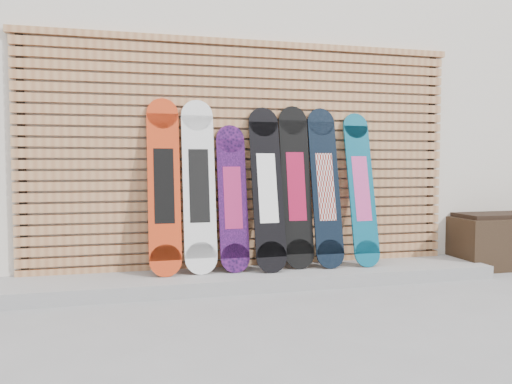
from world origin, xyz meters
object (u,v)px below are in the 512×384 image
at_px(snowboard_0, 164,186).
at_px(snowboard_1, 199,186).
at_px(planter_box, 510,240).
at_px(snowboard_2, 233,198).
at_px(snowboard_4, 296,186).
at_px(snowboard_5, 325,187).
at_px(snowboard_6, 361,188).
at_px(snowboard_3, 267,188).

distance_m(snowboard_0, snowboard_1, 0.32).
distance_m(planter_box, snowboard_2, 3.10).
xyz_separation_m(snowboard_4, snowboard_5, (0.29, -0.03, -0.01)).
bearing_deg(snowboard_5, snowboard_2, 178.60).
relative_size(snowboard_0, snowboard_4, 1.02).
bearing_deg(snowboard_6, snowboard_4, 176.75).
bearing_deg(snowboard_2, snowboard_3, -7.53).
bearing_deg(planter_box, snowboard_0, 179.99).
relative_size(snowboard_0, snowboard_2, 1.17).
xyz_separation_m(snowboard_0, snowboard_4, (1.25, 0.01, -0.02)).
height_order(snowboard_0, snowboard_6, snowboard_0).
xyz_separation_m(snowboard_4, snowboard_6, (0.66, -0.04, -0.03)).
relative_size(snowboard_2, snowboard_6, 0.90).
relative_size(snowboard_5, snowboard_6, 1.03).
bearing_deg(snowboard_4, snowboard_2, -179.55).
distance_m(snowboard_4, snowboard_6, 0.66).
height_order(snowboard_3, snowboard_6, snowboard_3).
relative_size(planter_box, snowboard_0, 0.81).
xyz_separation_m(snowboard_2, snowboard_3, (0.32, -0.04, 0.09)).
bearing_deg(snowboard_1, snowboard_6, -1.21).
height_order(snowboard_1, snowboard_2, snowboard_1).
height_order(snowboard_2, snowboard_3, snowboard_3).
distance_m(snowboard_0, snowboard_5, 1.54).
relative_size(snowboard_1, snowboard_4, 1.02).
xyz_separation_m(snowboard_3, snowboard_6, (0.96, 0.01, -0.02)).
bearing_deg(snowboard_3, snowboard_1, 176.08).
distance_m(snowboard_1, snowboard_6, 1.60).
height_order(planter_box, snowboard_4, snowboard_4).
bearing_deg(snowboard_1, planter_box, -0.13).
bearing_deg(snowboard_2, snowboard_4, 0.45).
distance_m(snowboard_0, snowboard_2, 0.64).
bearing_deg(snowboard_5, snowboard_0, 179.39).
bearing_deg(snowboard_2, planter_box, -0.13).
height_order(snowboard_3, snowboard_5, snowboard_5).
height_order(snowboard_2, snowboard_4, snowboard_4).
relative_size(snowboard_1, snowboard_6, 1.06).
relative_size(snowboard_0, snowboard_3, 1.04).
bearing_deg(snowboard_5, planter_box, 0.41).
bearing_deg(snowboard_2, snowboard_1, 179.84).
relative_size(snowboard_2, snowboard_4, 0.87).
bearing_deg(planter_box, snowboard_3, -179.25).
xyz_separation_m(planter_box, snowboard_6, (-1.78, -0.03, 0.58)).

